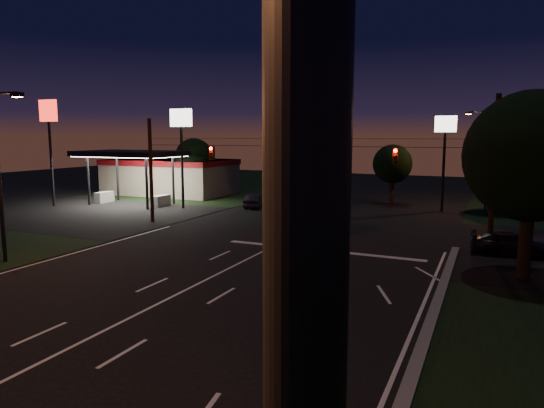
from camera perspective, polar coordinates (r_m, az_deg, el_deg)
The scene contains 21 objects.
ground at distance 20.28m, azimuth -13.38°, elevation -11.42°, with size 140.00×140.00×0.00m, color black.
cross_street_left at distance 44.98m, azimuth -21.10°, elevation -1.06°, with size 20.00×16.00×0.02m, color black.
center_line at distance 16.34m, azimuth -26.95°, elevation -16.98°, with size 0.14×40.00×0.01m, color silver.
stop_bar at distance 28.75m, azimuth 5.80°, elevation -5.43°, with size 12.00×0.50×0.01m, color silver.
utility_pole_right at distance 30.75m, azimuth 24.15°, elevation -5.23°, with size 0.30×0.30×9.00m, color black.
utility_pole_left at distance 38.93m, azimuth -13.86°, elevation -2.09°, with size 0.28×0.28×8.00m, color black.
signal_span at distance 32.27m, azimuth 2.84°, elevation 5.93°, with size 24.00×0.40×1.56m.
gas_station at distance 56.73m, azimuth -12.16°, elevation 3.50°, with size 14.20×16.10×5.25m.
pole_sign_left_near at distance 45.17m, azimuth -10.63°, elevation 8.27°, with size 2.20×0.30×9.10m.
pole_sign_left_far at distance 50.26m, azimuth -24.76°, elevation 8.36°, with size 2.00×0.30×10.00m.
pole_sign_right at distance 45.19m, azimuth 19.67°, elevation 7.00°, with size 1.80×0.30×8.40m.
street_light_left at distance 28.74m, azimuth -29.24°, elevation 4.15°, with size 2.20×0.35×9.00m.
street_light_right_far at distance 47.05m, azimuth 23.77°, elevation 5.60°, with size 2.20×0.35×9.00m.
tree_right_near at distance 25.26m, azimuth 28.27°, elevation 4.81°, with size 6.00×6.00×8.76m.
tree_far_a at distance 54.17m, azimuth -9.08°, elevation 5.36°, with size 4.20×4.20×6.42m.
tree_far_b at distance 53.05m, azimuth 2.45°, elevation 5.78°, with size 4.60×4.60×6.98m.
tree_far_c at distance 49.01m, azimuth 14.03°, elevation 4.54°, with size 3.80×3.80×5.86m.
tree_far_d at distance 46.19m, azimuth 24.70°, elevation 5.00°, with size 4.80×4.80×7.30m.
car_oncoming_a at distance 39.08m, azimuth 0.93°, elevation -0.90°, with size 1.46×3.62×1.23m, color black.
car_oncoming_b at distance 45.42m, azimuth -2.09°, elevation 0.36°, with size 1.32×3.79×1.25m, color black.
car_cross at distance 30.35m, azimuth 26.56°, elevation -4.27°, with size 1.84×4.53×1.32m, color black.
Camera 1 is at (11.88, -15.02, 6.67)m, focal length 32.00 mm.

